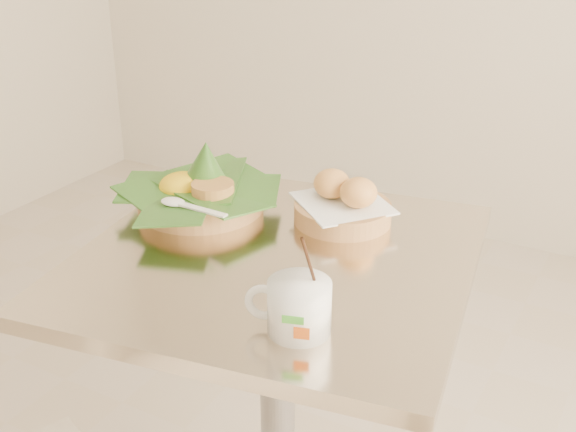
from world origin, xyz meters
The scene contains 4 objects.
cafe_table centered at (0.19, 0.01, 0.53)m, with size 0.80×0.80×0.75m.
rice_basket centered at (-0.05, 0.11, 0.79)m, with size 0.33×0.33×0.16m.
bread_basket centered at (0.24, 0.20, 0.79)m, with size 0.23×0.23×0.10m.
coffee_mug centered at (0.35, -0.19, 0.79)m, with size 0.13×0.10×0.17m.
Camera 1 is at (0.78, -1.00, 1.37)m, focal length 45.00 mm.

